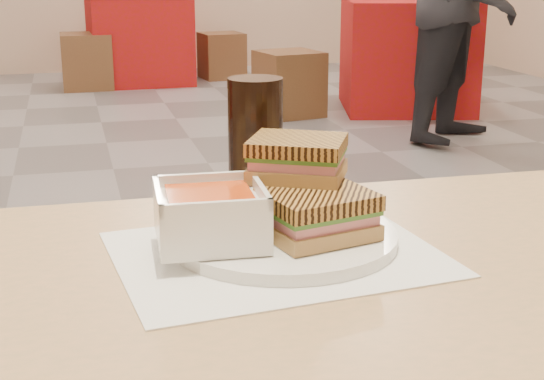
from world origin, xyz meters
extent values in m
cube|color=tan|center=(0.07, -2.12, 0.73)|extent=(1.21, 0.71, 0.03)
cube|color=white|center=(0.01, -2.01, 0.75)|extent=(0.37, 0.30, 0.00)
cylinder|color=white|center=(0.03, -1.98, 0.76)|extent=(0.26, 0.26, 0.01)
cube|color=white|center=(-0.06, -2.00, 0.79)|extent=(0.12, 0.12, 0.05)
cube|color=#DA420D|center=(-0.06, -2.00, 0.82)|extent=(0.10, 0.10, 0.01)
cube|color=white|center=(0.00, -2.00, 0.82)|extent=(0.01, 0.12, 0.01)
cube|color=white|center=(-0.11, -2.00, 0.82)|extent=(0.01, 0.12, 0.01)
cube|color=white|center=(-0.06, -1.94, 0.82)|extent=(0.12, 0.01, 0.01)
cube|color=white|center=(-0.06, -2.05, 0.82)|extent=(0.12, 0.01, 0.01)
cube|color=tan|center=(0.06, -2.01, 0.78)|extent=(0.13, 0.12, 0.02)
cube|color=#C57181|center=(0.06, -2.01, 0.79)|extent=(0.12, 0.11, 0.01)
cube|color=#386B23|center=(0.06, -2.01, 0.80)|extent=(0.13, 0.11, 0.01)
cube|color=olive|center=(0.06, -2.01, 0.81)|extent=(0.13, 0.12, 0.02)
cube|color=tan|center=(0.05, -1.95, 0.82)|extent=(0.13, 0.13, 0.02)
cube|color=#C57181|center=(0.05, -1.95, 0.84)|extent=(0.13, 0.12, 0.01)
cube|color=#386B23|center=(0.05, -1.95, 0.85)|extent=(0.13, 0.12, 0.01)
cube|color=olive|center=(0.05, -1.95, 0.86)|extent=(0.13, 0.13, 0.02)
cylinder|color=black|center=(0.04, -1.78, 0.83)|extent=(0.07, 0.07, 0.16)
cube|color=maroon|center=(2.17, 2.46, 0.39)|extent=(1.06, 1.06, 0.77)
cube|color=maroon|center=(0.43, 4.21, 0.37)|extent=(0.87, 0.87, 0.74)
cube|color=brown|center=(1.28, 2.42, 0.22)|extent=(0.47, 0.47, 0.44)
cube|color=brown|center=(2.33, 2.62, 0.22)|extent=(0.49, 0.49, 0.43)
cube|color=brown|center=(-0.03, 3.97, 0.23)|extent=(0.41, 0.41, 0.46)
cube|color=brown|center=(1.17, 4.26, 0.20)|extent=(0.40, 0.40, 0.41)
camera|label=1|loc=(-0.20, -2.80, 1.06)|focal=52.01mm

